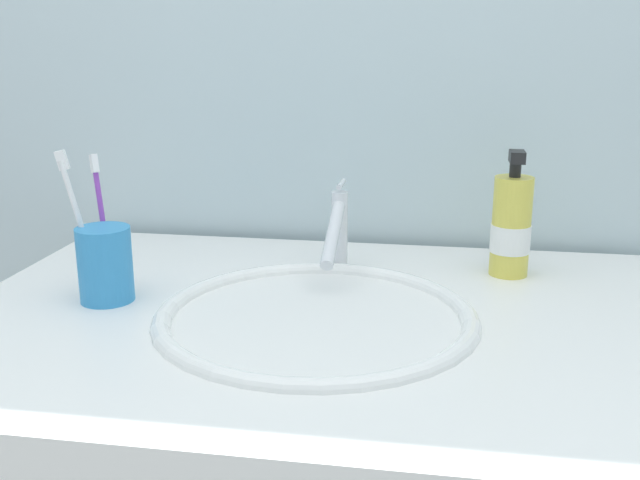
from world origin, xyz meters
The scene contains 7 objects.
tiled_wall_back centered at (0.00, 0.36, 1.20)m, with size 2.14×0.04×2.40m, color silver.
sink_basin centered at (-0.01, -0.02, 0.80)m, with size 0.39×0.39×0.11m.
faucet centered at (-0.01, 0.16, 0.90)m, with size 0.02×0.17×0.13m.
toothbrush_cup centered at (-0.29, 0.00, 0.89)m, with size 0.07×0.07×0.10m, color #338CCC.
toothbrush_white centered at (-0.32, 0.00, 0.95)m, with size 0.05×0.02×0.19m.
toothbrush_purple centered at (-0.31, 0.04, 0.94)m, with size 0.04×0.04×0.18m.
soap_dispenser centered at (0.23, 0.19, 0.91)m, with size 0.06×0.06×0.18m.
Camera 1 is at (0.12, -0.82, 1.17)m, focal length 40.61 mm.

